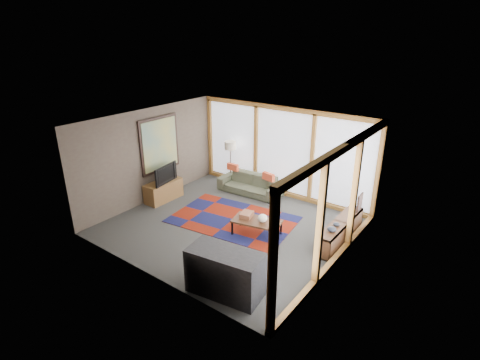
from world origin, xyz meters
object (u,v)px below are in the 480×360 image
Objects in this scene: coffee_table at (257,228)px; bookshelf at (340,231)px; tv_console at (164,191)px; bar_counter at (225,273)px; television at (163,174)px; floor_lamp at (230,163)px; sofa at (250,184)px.

coffee_table is 0.58× the size of bookshelf.
bar_counter is (3.93, -2.13, 0.16)m from tv_console.
television is at bearing 179.36° from coffee_table.
floor_lamp is at bearing 164.26° from bookshelf.
sofa is at bearing 128.61° from coffee_table.
sofa is at bearing -50.89° from television.
floor_lamp is 4.23m from bookshelf.
sofa reaches higher than coffee_table.
bookshelf is 1.76× the size of tv_console.
bookshelf is at bearing -20.74° from sofa.
television reaches higher than bar_counter.
bookshelf is 1.41× the size of bar_counter.
sofa is 1.73× the size of tv_console.
bookshelf is at bearing 28.71° from coffee_table.
floor_lamp is 1.24× the size of coffee_table.
bookshelf is at bearing 10.03° from tv_console.
bar_counter is (3.08, -4.14, -0.27)m from floor_lamp.
tv_console is at bearing -169.97° from bookshelf.
floor_lamp is 2.22m from tv_console.
bookshelf is at bearing -15.74° from floor_lamp.
television reaches higher than coffee_table.
sofa is 1.39× the size of bar_counter.
coffee_table is 1.91m from bookshelf.
bar_counter is at bearing -28.42° from tv_console.
television is (-4.83, -0.88, 0.57)m from bookshelf.
coffee_table is (1.52, -1.91, -0.09)m from sofa.
floor_lamp is 2.17m from television.
floor_lamp is 0.72× the size of bookshelf.
floor_lamp is at bearing -30.84° from television.
coffee_table is at bearing -0.93° from tv_console.
floor_lamp reaches higher than tv_console.
bookshelf is 4.98m from tv_console.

